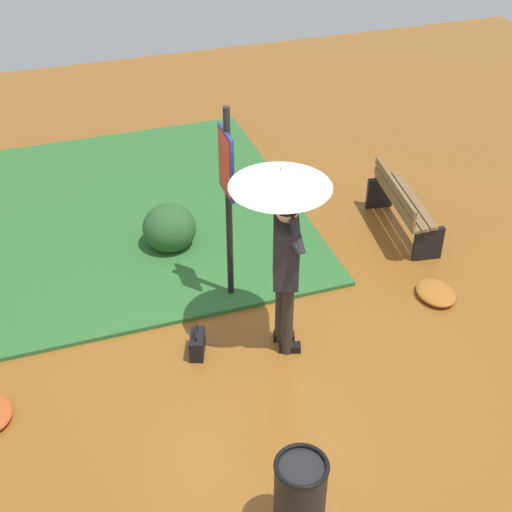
# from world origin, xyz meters

# --- Properties ---
(ground_plane) EXTENTS (18.00, 18.00, 0.00)m
(ground_plane) POSITION_xyz_m (0.00, 0.00, 0.00)
(ground_plane) COLOR brown
(grass_verge) EXTENTS (4.80, 4.00, 0.05)m
(grass_verge) POSITION_xyz_m (3.09, 0.67, 0.03)
(grass_verge) COLOR #2D662D
(grass_verge) RESTS_ON ground_plane
(person_with_umbrella) EXTENTS (0.96, 0.96, 2.04)m
(person_with_umbrella) POSITION_xyz_m (0.09, -0.17, 1.55)
(person_with_umbrella) COLOR #2D2823
(person_with_umbrella) RESTS_ON ground_plane
(info_sign_post) EXTENTS (0.44, 0.07, 2.30)m
(info_sign_post) POSITION_xyz_m (0.98, 0.10, 1.44)
(info_sign_post) COLOR black
(info_sign_post) RESTS_ON ground_plane
(handbag) EXTENTS (0.33, 0.23, 0.37)m
(handbag) POSITION_xyz_m (0.18, 0.70, 0.13)
(handbag) COLOR black
(handbag) RESTS_ON ground_plane
(park_bench) EXTENTS (1.40, 0.56, 0.75)m
(park_bench) POSITION_xyz_m (1.55, -2.34, 0.40)
(park_bench) COLOR black
(park_bench) RESTS_ON ground_plane
(trash_bin) EXTENTS (0.42, 0.42, 0.83)m
(trash_bin) POSITION_xyz_m (-2.06, 0.47, 0.42)
(trash_bin) COLOR black
(trash_bin) RESTS_ON ground_plane
(shrub_cluster) EXTENTS (0.72, 0.66, 0.59)m
(shrub_cluster) POSITION_xyz_m (2.18, 0.51, 0.28)
(shrub_cluster) COLOR #285628
(shrub_cluster) RESTS_ON ground_plane
(leaf_pile_near_person) EXTENTS (0.53, 0.42, 0.12)m
(leaf_pile_near_person) POSITION_xyz_m (0.21, -2.10, 0.06)
(leaf_pile_near_person) COLOR #A86023
(leaf_pile_near_person) RESTS_ON ground_plane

